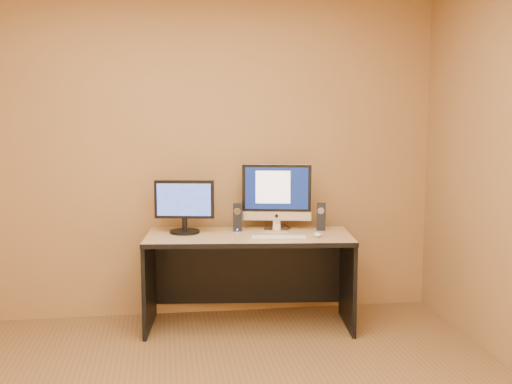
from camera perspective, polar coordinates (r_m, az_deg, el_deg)
walls at (r=3.11m, az=-4.93°, el=1.02°), size 4.00×4.00×2.60m
desk at (r=4.89m, az=-0.64°, el=-7.90°), size 1.60×0.83×0.71m
imac at (r=4.97m, az=1.84°, el=-0.39°), size 0.58×0.31×0.53m
second_monitor at (r=4.88m, az=-6.38°, el=-1.32°), size 0.49×0.31×0.40m
speaker_left at (r=4.95m, az=-1.67°, el=-2.27°), size 0.07×0.08×0.21m
speaker_right at (r=5.01m, az=5.81°, el=-2.20°), size 0.08×0.09×0.21m
keyboard at (r=4.68m, az=2.01°, el=-4.05°), size 0.42×0.16×0.02m
mouse at (r=4.76m, az=5.48°, el=-3.77°), size 0.06×0.10×0.03m
cable_a at (r=5.15m, az=2.78°, el=-3.05°), size 0.02×0.21×0.01m
cable_b at (r=5.13m, az=1.56°, el=-3.08°), size 0.12×0.13×0.01m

